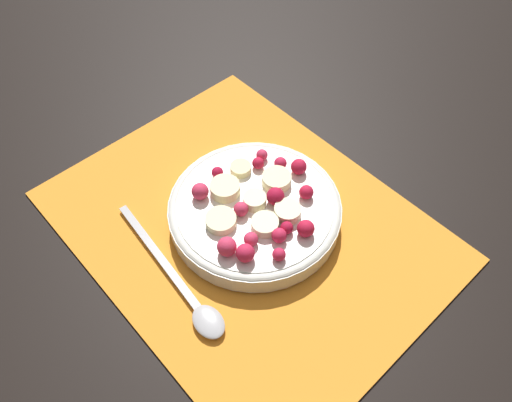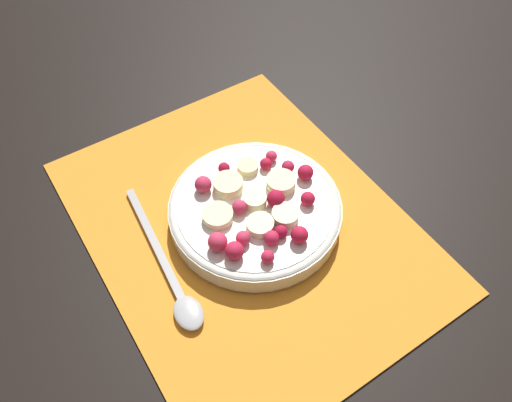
# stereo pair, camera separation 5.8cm
# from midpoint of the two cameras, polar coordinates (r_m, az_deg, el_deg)

# --- Properties ---
(ground_plane) EXTENTS (3.00, 3.00, 0.00)m
(ground_plane) POSITION_cam_midpoint_polar(r_m,az_deg,el_deg) (0.61, -3.87, -3.07)
(ground_plane) COLOR black
(placemat) EXTENTS (0.45, 0.35, 0.01)m
(placemat) POSITION_cam_midpoint_polar(r_m,az_deg,el_deg) (0.60, -3.88, -2.91)
(placemat) COLOR orange
(placemat) RESTS_ON ground_plane
(fruit_bowl) EXTENTS (0.21, 0.21, 0.05)m
(fruit_bowl) POSITION_cam_midpoint_polar(r_m,az_deg,el_deg) (0.59, -2.79, -1.19)
(fruit_bowl) COLOR silver
(fruit_bowl) RESTS_ON placemat
(spoon) EXTENTS (0.21, 0.04, 0.01)m
(spoon) POSITION_cam_midpoint_polar(r_m,az_deg,el_deg) (0.56, -10.75, -10.74)
(spoon) COLOR #B2B2B7
(spoon) RESTS_ON placemat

